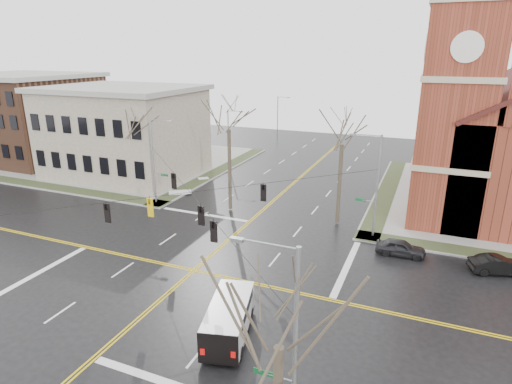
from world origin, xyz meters
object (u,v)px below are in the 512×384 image
at_px(signal_pole_ne, 375,183).
at_px(tree_se, 279,336).
at_px(parked_car_a, 401,248).
at_px(signal_pole_nw, 154,159).
at_px(cargo_van, 230,315).
at_px(tree_nw_far, 142,131).
at_px(signal_pole_se, 291,346).
at_px(tree_nw_near, 229,124).
at_px(streetlight_north_a, 229,136).
at_px(parked_car_b, 498,265).
at_px(tree_ne, 342,139).
at_px(streetlight_north_b, 278,117).

height_order(signal_pole_ne, tree_se, tree_se).
bearing_deg(parked_car_a, signal_pole_nw, 81.40).
relative_size(cargo_van, parked_car_a, 1.52).
height_order(tree_nw_far, tree_se, tree_nw_far).
bearing_deg(parked_car_a, cargo_van, 148.10).
bearing_deg(signal_pole_se, signal_pole_ne, 90.00).
height_order(signal_pole_se, tree_se, tree_se).
bearing_deg(signal_pole_nw, tree_nw_near, 8.49).
bearing_deg(streetlight_north_a, signal_pole_se, -60.91).
distance_m(signal_pole_nw, parked_car_b, 32.75).
bearing_deg(tree_ne, parked_car_a, -37.14).
distance_m(cargo_van, tree_ne, 20.43).
bearing_deg(streetlight_north_a, cargo_van, -63.99).
relative_size(signal_pole_ne, parked_car_a, 2.32).
distance_m(signal_pole_ne, cargo_van, 18.51).
relative_size(parked_car_a, tree_ne, 0.34).
height_order(streetlight_north_b, cargo_van, streetlight_north_b).
bearing_deg(parked_car_b, tree_nw_near, 61.08).
bearing_deg(tree_se, signal_pole_se, 96.60).
bearing_deg(streetlight_north_b, signal_pole_nw, -91.05).
relative_size(signal_pole_ne, cargo_van, 1.53).
height_order(signal_pole_nw, signal_pole_se, same).
xyz_separation_m(cargo_van, tree_nw_far, (-19.90, 19.12, 6.20)).
distance_m(signal_pole_ne, tree_nw_near, 15.05).
bearing_deg(tree_ne, signal_pole_nw, -174.58).
relative_size(signal_pole_se, cargo_van, 1.53).
relative_size(signal_pole_ne, tree_se, 0.95).
height_order(signal_pole_ne, streetlight_north_a, signal_pole_ne).
height_order(cargo_van, tree_ne, tree_ne).
bearing_deg(signal_pole_ne, tree_nw_far, 175.86).
bearing_deg(tree_nw_far, parked_car_a, -9.46).
xyz_separation_m(parked_car_b, tree_ne, (-13.09, 5.00, 7.51)).
bearing_deg(parked_car_b, signal_pole_se, 135.39).
height_order(streetlight_north_b, tree_ne, tree_ne).
height_order(streetlight_north_b, parked_car_a, streetlight_north_b).
bearing_deg(tree_se, parked_car_a, 83.61).
xyz_separation_m(streetlight_north_a, tree_se, (22.22, -41.64, 2.45)).
distance_m(tree_ne, tree_se, 27.24).
distance_m(tree_nw_near, tree_ne, 11.08).
bearing_deg(streetlight_north_a, parked_car_a, -38.05).
distance_m(parked_car_b, tree_nw_far, 36.06).
height_order(signal_pole_ne, cargo_van, signal_pole_ne).
height_order(parked_car_b, tree_nw_near, tree_nw_near).
bearing_deg(parked_car_b, cargo_van, 114.33).
relative_size(tree_nw_near, tree_ne, 1.09).
bearing_deg(cargo_van, signal_pole_nw, 120.35).
height_order(streetlight_north_a, cargo_van, streetlight_north_a).
height_order(signal_pole_ne, tree_nw_near, tree_nw_near).
relative_size(signal_pole_ne, signal_pole_nw, 1.00).
height_order(parked_car_b, tree_ne, tree_ne).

